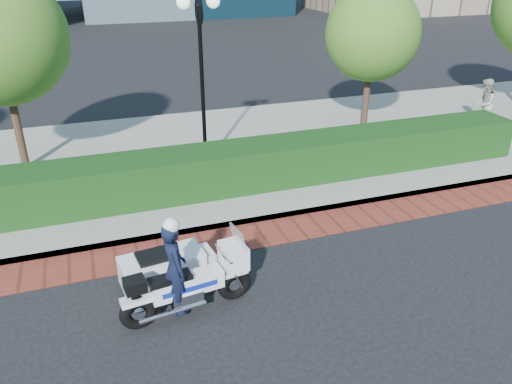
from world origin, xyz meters
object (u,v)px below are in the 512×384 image
object	(u,v)px
lamppost	(201,56)
tree_c	(372,34)
police_motorcycle	(175,272)
pedestrian	(484,104)

from	to	relation	value
lamppost	tree_c	world-z (taller)	tree_c
tree_c	police_motorcycle	xyz separation A→B (m)	(-7.31, -6.63, -2.44)
police_motorcycle	pedestrian	world-z (taller)	police_motorcycle
tree_c	police_motorcycle	world-z (taller)	tree_c
police_motorcycle	pedestrian	xyz separation A→B (m)	(10.80, 5.38, 0.33)
tree_c	lamppost	bearing A→B (deg)	-166.70
tree_c	pedestrian	distance (m)	4.26
lamppost	pedestrian	bearing A→B (deg)	0.36
lamppost	pedestrian	world-z (taller)	lamppost
lamppost	police_motorcycle	size ratio (longest dim) A/B	1.92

